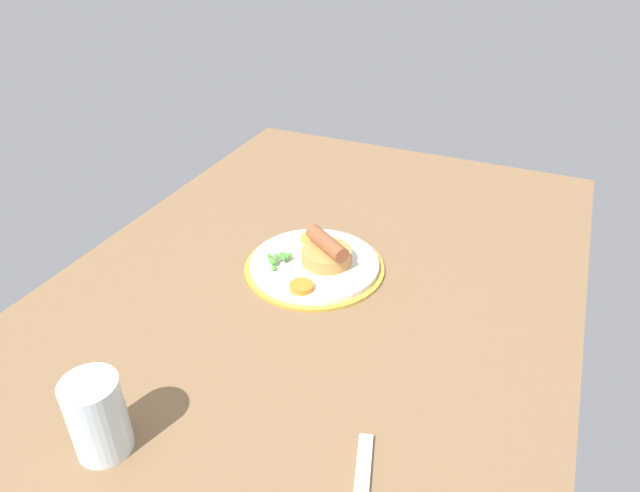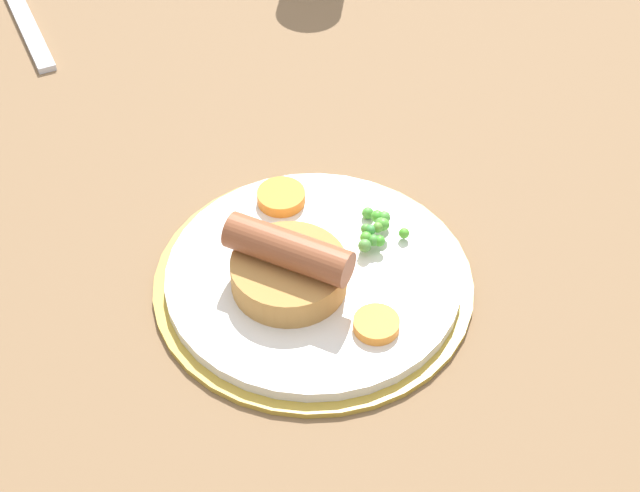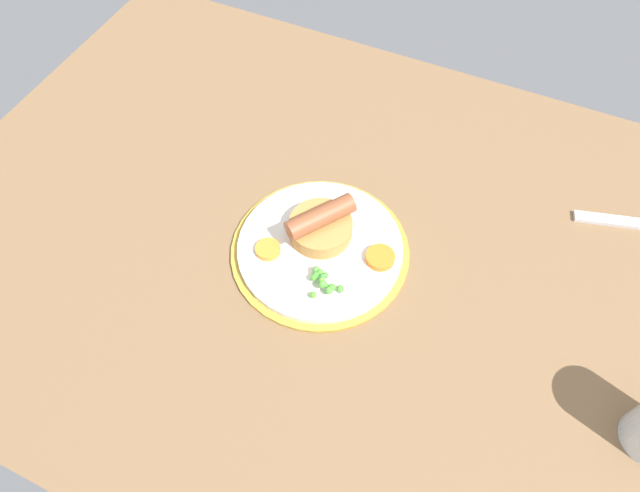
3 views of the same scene
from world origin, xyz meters
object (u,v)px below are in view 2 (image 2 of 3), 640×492
sausage_pudding (284,267)px  pea_pile (376,228)px  carrot_slice_1 (376,324)px  dinner_plate (313,279)px  fork (24,17)px  carrot_slice_0 (281,197)px

sausage_pudding → pea_pile: sausage_pudding is taller
carrot_slice_1 → sausage_pudding: bearing=49.0°
sausage_pudding → carrot_slice_1: 7.66cm
dinner_plate → sausage_pudding: size_ratio=2.58×
sausage_pudding → carrot_slice_1: bearing=173.8°
sausage_pudding → pea_pile: 8.21cm
sausage_pudding → fork: 43.34cm
dinner_plate → sausage_pudding: (-1.00, 2.20, 2.70)cm
pea_pile → carrot_slice_0: (4.96, 6.41, -0.50)cm
dinner_plate → carrot_slice_1: 6.99cm
dinner_plate → carrot_slice_0: (7.54, 1.28, 1.30)cm
dinner_plate → carrot_slice_0: bearing=9.6°
carrot_slice_1 → fork: 50.31cm
pea_pile → fork: size_ratio=0.26×
dinner_plate → fork: size_ratio=1.29×
carrot_slice_1 → carrot_slice_0: bearing=19.4°
carrot_slice_1 → fork: size_ratio=0.18×
pea_pile → carrot_slice_1: size_ratio=1.45×
dinner_plate → sausage_pudding: bearing=114.5°
sausage_pudding → dinner_plate: bearing=-120.6°
sausage_pudding → carrot_slice_0: 8.71cm
carrot_slice_0 → sausage_pudding: bearing=173.8°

